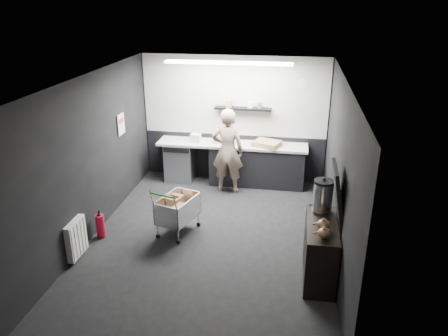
# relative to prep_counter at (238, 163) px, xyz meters

# --- Properties ---
(floor) EXTENTS (5.50, 5.50, 0.00)m
(floor) POSITION_rel_prep_counter_xyz_m (-0.14, -2.42, -0.46)
(floor) COLOR black
(floor) RESTS_ON ground
(ceiling) EXTENTS (5.50, 5.50, 0.00)m
(ceiling) POSITION_rel_prep_counter_xyz_m (-0.14, -2.42, 2.24)
(ceiling) COLOR silver
(ceiling) RESTS_ON wall_back
(wall_back) EXTENTS (5.50, 0.00, 5.50)m
(wall_back) POSITION_rel_prep_counter_xyz_m (-0.14, 0.33, 0.89)
(wall_back) COLOR black
(wall_back) RESTS_ON floor
(wall_front) EXTENTS (5.50, 0.00, 5.50)m
(wall_front) POSITION_rel_prep_counter_xyz_m (-0.14, -5.17, 0.89)
(wall_front) COLOR black
(wall_front) RESTS_ON floor
(wall_left) EXTENTS (0.00, 5.50, 5.50)m
(wall_left) POSITION_rel_prep_counter_xyz_m (-2.14, -2.42, 0.89)
(wall_left) COLOR black
(wall_left) RESTS_ON floor
(wall_right) EXTENTS (0.00, 5.50, 5.50)m
(wall_right) POSITION_rel_prep_counter_xyz_m (1.86, -2.42, 0.89)
(wall_right) COLOR black
(wall_right) RESTS_ON floor
(kitchen_wall_panel) EXTENTS (3.95, 0.02, 1.70)m
(kitchen_wall_panel) POSITION_rel_prep_counter_xyz_m (-0.14, 0.31, 1.39)
(kitchen_wall_panel) COLOR #B8B8B4
(kitchen_wall_panel) RESTS_ON wall_back
(dado_panel) EXTENTS (3.95, 0.02, 1.00)m
(dado_panel) POSITION_rel_prep_counter_xyz_m (-0.14, 0.31, 0.04)
(dado_panel) COLOR black
(dado_panel) RESTS_ON wall_back
(floating_shelf) EXTENTS (1.20, 0.22, 0.04)m
(floating_shelf) POSITION_rel_prep_counter_xyz_m (0.06, 0.20, 1.16)
(floating_shelf) COLOR black
(floating_shelf) RESTS_ON wall_back
(wall_clock) EXTENTS (0.20, 0.03, 0.20)m
(wall_clock) POSITION_rel_prep_counter_xyz_m (1.26, 0.30, 1.69)
(wall_clock) COLOR silver
(wall_clock) RESTS_ON wall_back
(poster) EXTENTS (0.02, 0.30, 0.40)m
(poster) POSITION_rel_prep_counter_xyz_m (-2.12, -1.12, 1.09)
(poster) COLOR silver
(poster) RESTS_ON wall_left
(poster_red_band) EXTENTS (0.02, 0.22, 0.10)m
(poster_red_band) POSITION_rel_prep_counter_xyz_m (-2.11, -1.12, 1.16)
(poster_red_band) COLOR red
(poster_red_band) RESTS_ON poster
(radiator) EXTENTS (0.10, 0.50, 0.60)m
(radiator) POSITION_rel_prep_counter_xyz_m (-2.08, -3.32, -0.11)
(radiator) COLOR silver
(radiator) RESTS_ON wall_left
(ceiling_strip) EXTENTS (2.40, 0.20, 0.04)m
(ceiling_strip) POSITION_rel_prep_counter_xyz_m (-0.14, -0.57, 2.21)
(ceiling_strip) COLOR white
(ceiling_strip) RESTS_ON ceiling
(prep_counter) EXTENTS (3.20, 0.61, 0.90)m
(prep_counter) POSITION_rel_prep_counter_xyz_m (0.00, 0.00, 0.00)
(prep_counter) COLOR black
(prep_counter) RESTS_ON floor
(person) EXTENTS (0.66, 0.44, 1.78)m
(person) POSITION_rel_prep_counter_xyz_m (-0.16, -0.45, 0.43)
(person) COLOR #C3AF9A
(person) RESTS_ON floor
(shopping_cart) EXTENTS (0.71, 0.96, 0.90)m
(shopping_cart) POSITION_rel_prep_counter_xyz_m (-0.73, -2.29, -0.03)
(shopping_cart) COLOR silver
(shopping_cart) RESTS_ON floor
(sideboard) EXTENTS (0.49, 1.16, 1.73)m
(sideboard) POSITION_rel_prep_counter_xyz_m (1.64, -3.15, 0.10)
(sideboard) COLOR black
(sideboard) RESTS_ON floor
(fire_extinguisher) EXTENTS (0.15, 0.15, 0.48)m
(fire_extinguisher) POSITION_rel_prep_counter_xyz_m (-1.99, -2.66, -0.22)
(fire_extinguisher) COLOR #AC0B26
(fire_extinguisher) RESTS_ON floor
(cardboard_box) EXTENTS (0.64, 0.57, 0.11)m
(cardboard_box) POSITION_rel_prep_counter_xyz_m (0.61, -0.05, 0.50)
(cardboard_box) COLOR olive
(cardboard_box) RESTS_ON prep_counter
(pink_tub) EXTENTS (0.20, 0.20, 0.20)m
(pink_tub) POSITION_rel_prep_counter_xyz_m (-0.45, 0.00, 0.54)
(pink_tub) COLOR beige
(pink_tub) RESTS_ON prep_counter
(white_container) EXTENTS (0.22, 0.18, 0.18)m
(white_container) POSITION_rel_prep_counter_xyz_m (-0.91, -0.05, 0.53)
(white_container) COLOR silver
(white_container) RESTS_ON prep_counter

